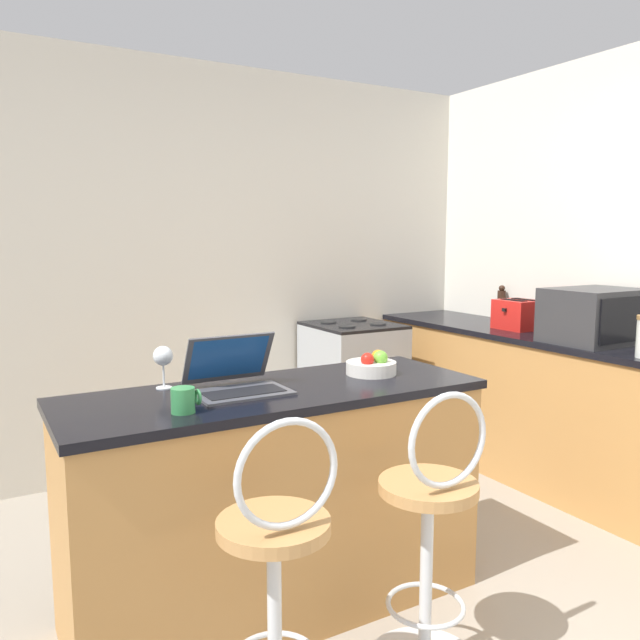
% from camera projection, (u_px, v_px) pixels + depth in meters
% --- Properties ---
extents(wall_back, '(12.00, 0.06, 2.60)m').
position_uv_depth(wall_back, '(219.00, 268.00, 4.12)').
color(wall_back, silver).
rests_on(wall_back, ground_plane).
extents(breakfast_bar, '(1.66, 0.60, 0.91)m').
position_uv_depth(breakfast_bar, '(277.00, 499.00, 2.50)').
color(breakfast_bar, '#B27C42').
rests_on(breakfast_bar, ground_plane).
extents(counter_right, '(0.63, 3.12, 0.91)m').
position_uv_depth(counter_right, '(578.00, 416.00, 3.67)').
color(counter_right, '#B27C42').
rests_on(counter_right, ground_plane).
extents(bar_stool_near, '(0.40, 0.40, 1.01)m').
position_uv_depth(bar_stool_near, '(277.00, 588.00, 1.84)').
color(bar_stool_near, silver).
rests_on(bar_stool_near, ground_plane).
extents(bar_stool_far, '(0.40, 0.40, 1.01)m').
position_uv_depth(bar_stool_far, '(430.00, 541.00, 2.13)').
color(bar_stool_far, silver).
rests_on(bar_stool_far, ground_plane).
extents(laptop, '(0.35, 0.31, 0.21)m').
position_uv_depth(laptop, '(236.00, 377.00, 2.41)').
color(laptop, '#47474C').
rests_on(laptop, breakfast_bar).
extents(microwave, '(0.52, 0.41, 0.30)m').
position_uv_depth(microwave, '(595.00, 316.00, 3.50)').
color(microwave, '#2D2D30').
rests_on(microwave, counter_right).
extents(toaster, '(0.25, 0.25, 0.19)m').
position_uv_depth(toaster, '(518.00, 314.00, 4.02)').
color(toaster, red).
rests_on(toaster, counter_right).
extents(stove_range, '(0.56, 0.61, 0.92)m').
position_uv_depth(stove_range, '(353.00, 389.00, 4.34)').
color(stove_range, '#9EA3A8').
rests_on(stove_range, ground_plane).
extents(mug_green, '(0.10, 0.08, 0.09)m').
position_uv_depth(mug_green, '(184.00, 400.00, 2.11)').
color(mug_green, '#338447').
rests_on(mug_green, breakfast_bar).
extents(pepper_mill, '(0.06, 0.06, 0.25)m').
position_uv_depth(pepper_mill, '(501.00, 303.00, 4.47)').
color(pepper_mill, '#331E14').
rests_on(pepper_mill, counter_right).
extents(fruit_bowl, '(0.22, 0.22, 0.11)m').
position_uv_depth(fruit_bowl, '(372.00, 366.00, 2.70)').
color(fruit_bowl, silver).
rests_on(fruit_bowl, breakfast_bar).
extents(wine_glass_tall, '(0.08, 0.08, 0.17)m').
position_uv_depth(wine_glass_tall, '(163.00, 357.00, 2.43)').
color(wine_glass_tall, silver).
rests_on(wine_glass_tall, breakfast_bar).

